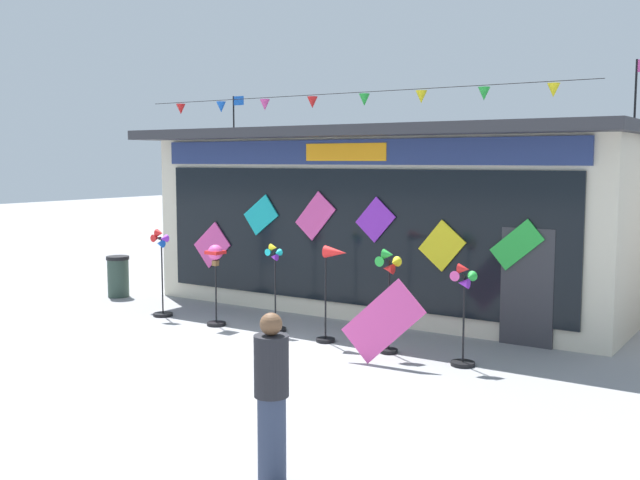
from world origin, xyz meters
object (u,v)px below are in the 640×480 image
(wind_spinner_center_left, at_px, (275,292))
(trash_bin, at_px, (118,276))
(wind_spinner_left, at_px, (216,268))
(person_mid_plaza, at_px, (272,396))
(display_kite_on_ground, at_px, (383,321))
(wind_spinner_far_left, at_px, (161,267))
(wind_spinner_far_right, at_px, (463,306))
(wind_spinner_right, at_px, (388,282))
(wind_spinner_center_right, at_px, (332,276))
(kite_shop_building, at_px, (400,216))

(wind_spinner_center_left, xyz_separation_m, trash_bin, (-5.08, 0.81, -0.25))
(wind_spinner_left, distance_m, person_mid_plaza, 7.06)
(display_kite_on_ground, bearing_deg, wind_spinner_center_left, 163.12)
(wind_spinner_left, distance_m, trash_bin, 4.04)
(wind_spinner_far_left, relative_size, wind_spinner_left, 1.14)
(wind_spinner_far_right, bearing_deg, wind_spinner_center_left, 175.85)
(trash_bin, bearing_deg, wind_spinner_far_left, -22.47)
(trash_bin, bearing_deg, wind_spinner_right, -7.81)
(wind_spinner_far_left, relative_size, wind_spinner_center_right, 1.05)
(wind_spinner_far_right, distance_m, display_kite_on_ground, 1.24)
(kite_shop_building, bearing_deg, wind_spinner_right, -65.04)
(kite_shop_building, relative_size, wind_spinner_center_left, 6.37)
(wind_spinner_far_left, xyz_separation_m, trash_bin, (-2.39, 0.99, -0.51))
(wind_spinner_center_left, height_order, person_mid_plaza, person_mid_plaza)
(wind_spinner_center_left, xyz_separation_m, wind_spinner_far_right, (3.77, -0.27, 0.21))
(wind_spinner_far_left, height_order, wind_spinner_center_right, wind_spinner_far_left)
(wind_spinner_center_right, xyz_separation_m, wind_spinner_right, (1.12, -0.08, -0.00))
(trash_bin, bearing_deg, wind_spinner_left, -14.85)
(wind_spinner_far_left, relative_size, person_mid_plaza, 1.05)
(wind_spinner_left, height_order, wind_spinner_center_left, wind_spinner_center_left)
(wind_spinner_far_left, bearing_deg, wind_spinner_center_right, 0.51)
(wind_spinner_far_left, xyz_separation_m, person_mid_plaza, (6.52, -4.96, -0.14))
(trash_bin, bearing_deg, wind_spinner_center_right, -8.43)
(trash_bin, bearing_deg, person_mid_plaza, -33.76)
(wind_spinner_far_right, distance_m, person_mid_plaza, 4.87)
(wind_spinner_right, height_order, wind_spinner_far_right, wind_spinner_right)
(wind_spinner_left, distance_m, wind_spinner_center_left, 1.30)
(wind_spinner_left, distance_m, display_kite_on_ground, 3.99)
(kite_shop_building, bearing_deg, trash_bin, -152.80)
(display_kite_on_ground, bearing_deg, wind_spinner_far_left, 173.28)
(wind_spinner_far_left, height_order, person_mid_plaza, wind_spinner_far_left)
(wind_spinner_center_left, bearing_deg, display_kite_on_ground, -16.88)
(wind_spinner_center_left, bearing_deg, trash_bin, 170.99)
(kite_shop_building, xyz_separation_m, wind_spinner_far_right, (3.15, -4.01, -0.97))
(person_mid_plaza, distance_m, trash_bin, 10.72)
(person_mid_plaza, relative_size, display_kite_on_ground, 1.37)
(wind_spinner_center_right, height_order, person_mid_plaza, wind_spinner_center_right)
(kite_shop_building, relative_size, trash_bin, 10.97)
(wind_spinner_far_left, distance_m, wind_spinner_right, 5.16)
(wind_spinner_far_right, bearing_deg, wind_spinner_far_left, 179.19)
(wind_spinner_far_left, distance_m, wind_spinner_center_right, 4.04)
(person_mid_plaza, xyz_separation_m, display_kite_on_ground, (-1.13, 4.33, -0.19))
(wind_spinner_far_left, distance_m, person_mid_plaza, 8.19)
(kite_shop_building, xyz_separation_m, trash_bin, (-5.70, -2.93, -1.43))
(wind_spinner_center_right, height_order, wind_spinner_right, wind_spinner_right)
(kite_shop_building, bearing_deg, wind_spinner_center_left, -99.38)
(wind_spinner_far_right, bearing_deg, wind_spinner_center_right, 177.00)
(wind_spinner_center_left, height_order, wind_spinner_right, wind_spinner_right)
(wind_spinner_far_left, bearing_deg, wind_spinner_far_right, -0.81)
(kite_shop_building, relative_size, person_mid_plaza, 6.14)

